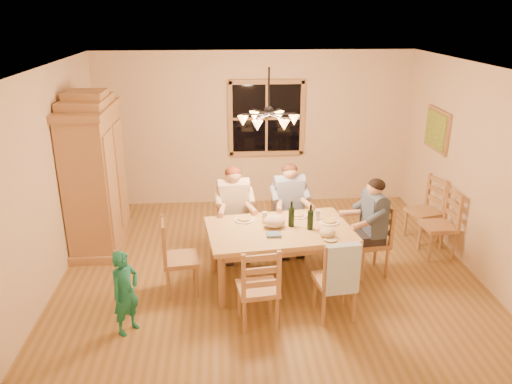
{
  "coord_description": "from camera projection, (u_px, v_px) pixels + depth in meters",
  "views": [
    {
      "loc": [
        -0.59,
        -6.08,
        3.38
      ],
      "look_at": [
        -0.15,
        0.1,
        1.07
      ],
      "focal_mm": 35.0,
      "sensor_mm": 36.0,
      "label": 1
    }
  ],
  "objects": [
    {
      "name": "child",
      "position": [
        125.0,
        292.0,
        5.37
      ],
      "size": [
        0.4,
        0.42,
        0.97
      ],
      "primitive_type": "imported",
      "rotation": [
        0.0,
        0.0,
        0.9
      ],
      "color": "#1B7A64",
      "rests_on": "floor"
    },
    {
      "name": "ceiling",
      "position": [
        269.0,
        67.0,
        5.96
      ],
      "size": [
        5.5,
        5.0,
        0.02
      ],
      "primitive_type": "cube",
      "color": "white",
      "rests_on": "wall_back"
    },
    {
      "name": "wine_glass_a",
      "position": [
        265.0,
        217.0,
        6.43
      ],
      "size": [
        0.06,
        0.06,
        0.14
      ],
      "primitive_type": "cylinder",
      "color": "silver",
      "rests_on": "dining_table"
    },
    {
      "name": "painting",
      "position": [
        437.0,
        130.0,
        7.64
      ],
      "size": [
        0.06,
        0.78,
        0.64
      ],
      "color": "olive",
      "rests_on": "wall_right"
    },
    {
      "name": "wall_back",
      "position": [
        255.0,
        129.0,
        8.77
      ],
      "size": [
        5.5,
        0.02,
        2.7
      ],
      "primitive_type": "cube",
      "color": "beige",
      "rests_on": "floor"
    },
    {
      "name": "cap",
      "position": [
        327.0,
        232.0,
        6.02
      ],
      "size": [
        0.2,
        0.2,
        0.11
      ],
      "primitive_type": "ellipsoid",
      "color": "#C5B683",
      "rests_on": "dining_table"
    },
    {
      "name": "chair_near_left",
      "position": [
        258.0,
        300.0,
        5.56
      ],
      "size": [
        0.49,
        0.47,
        0.99
      ],
      "rotation": [
        0.0,
        0.0,
        0.13
      ],
      "color": "#9D6C45",
      "rests_on": "floor"
    },
    {
      "name": "adult_slate_man",
      "position": [
        373.0,
        215.0,
        6.46
      ],
      "size": [
        0.46,
        0.43,
        0.87
      ],
      "rotation": [
        0.0,
        0.0,
        1.7
      ],
      "color": "#404E66",
      "rests_on": "floor"
    },
    {
      "name": "adult_plaid_man",
      "position": [
        289.0,
        197.0,
        7.08
      ],
      "size": [
        0.43,
        0.46,
        0.87
      ],
      "rotation": [
        0.0,
        0.0,
        3.27
      ],
      "color": "navy",
      "rests_on": "floor"
    },
    {
      "name": "wine_bottle_b",
      "position": [
        310.0,
        217.0,
        6.19
      ],
      "size": [
        0.08,
        0.08,
        0.33
      ],
      "primitive_type": "cylinder",
      "color": "black",
      "rests_on": "dining_table"
    },
    {
      "name": "wine_bottle_a",
      "position": [
        291.0,
        214.0,
        6.28
      ],
      "size": [
        0.08,
        0.08,
        0.33
      ],
      "primitive_type": "cylinder",
      "color": "black",
      "rests_on": "dining_table"
    },
    {
      "name": "chair_spare_back",
      "position": [
        423.0,
        221.0,
        7.61
      ],
      "size": [
        0.52,
        0.54,
        0.99
      ],
      "rotation": [
        0.0,
        0.0,
        1.84
      ],
      "color": "#9D6C45",
      "rests_on": "floor"
    },
    {
      "name": "floor",
      "position": [
        267.0,
        266.0,
        6.9
      ],
      "size": [
        5.5,
        5.5,
        0.0
      ],
      "primitive_type": "plane",
      "color": "olive",
      "rests_on": "ground"
    },
    {
      "name": "chair_end_left",
      "position": [
        181.0,
        270.0,
        6.2
      ],
      "size": [
        0.47,
        0.49,
        0.99
      ],
      "rotation": [
        0.0,
        0.0,
        -1.45
      ],
      "color": "#9D6C45",
      "rests_on": "floor"
    },
    {
      "name": "plate_slate",
      "position": [
        329.0,
        222.0,
        6.43
      ],
      "size": [
        0.26,
        0.26,
        0.02
      ],
      "primitive_type": "cylinder",
      "color": "white",
      "rests_on": "dining_table"
    },
    {
      "name": "chair_far_right",
      "position": [
        288.0,
        231.0,
        7.27
      ],
      "size": [
        0.49,
        0.47,
        0.99
      ],
      "rotation": [
        0.0,
        0.0,
        3.27
      ],
      "color": "#9D6C45",
      "rests_on": "floor"
    },
    {
      "name": "wall_left",
      "position": [
        50.0,
        179.0,
        6.25
      ],
      "size": [
        0.02,
        5.0,
        2.7
      ],
      "primitive_type": "cube",
      "color": "beige",
      "rests_on": "floor"
    },
    {
      "name": "plate_woman",
      "position": [
        244.0,
        220.0,
        6.5
      ],
      "size": [
        0.26,
        0.26,
        0.02
      ],
      "primitive_type": "cylinder",
      "color": "white",
      "rests_on": "dining_table"
    },
    {
      "name": "chair_spare_front",
      "position": [
        437.0,
        236.0,
        7.12
      ],
      "size": [
        0.44,
        0.46,
        0.99
      ],
      "rotation": [
        0.0,
        0.0,
        1.61
      ],
      "color": "#9D6C45",
      "rests_on": "floor"
    },
    {
      "name": "wall_right",
      "position": [
        474.0,
        169.0,
        6.61
      ],
      "size": [
        0.02,
        5.0,
        2.7
      ],
      "primitive_type": "cube",
      "color": "beige",
      "rests_on": "floor"
    },
    {
      "name": "armoire",
      "position": [
        96.0,
        178.0,
        7.2
      ],
      "size": [
        0.66,
        1.4,
        2.3
      ],
      "color": "olive",
      "rests_on": "floor"
    },
    {
      "name": "dining_table",
      "position": [
        279.0,
        236.0,
        6.3
      ],
      "size": [
        1.92,
        1.31,
        0.76
      ],
      "rotation": [
        0.0,
        0.0,
        0.13
      ],
      "color": "#A8804A",
      "rests_on": "floor"
    },
    {
      "name": "chair_far_left",
      "position": [
        234.0,
        236.0,
        7.12
      ],
      "size": [
        0.49,
        0.47,
        0.99
      ],
      "rotation": [
        0.0,
        0.0,
        3.27
      ],
      "color": "#9D6C45",
      "rests_on": "floor"
    },
    {
      "name": "adult_woman",
      "position": [
        234.0,
        201.0,
        6.93
      ],
      "size": [
        0.43,
        0.46,
        0.87
      ],
      "rotation": [
        0.0,
        0.0,
        3.27
      ],
      "color": "#C5B698",
      "rests_on": "floor"
    },
    {
      "name": "towel",
      "position": [
        342.0,
        269.0,
        5.41
      ],
      "size": [
        0.39,
        0.15,
        0.58
      ],
      "primitive_type": "cube",
      "rotation": [
        0.0,
        0.0,
        0.13
      ],
      "color": "#B6D8F7",
      "rests_on": "chair_near_right"
    },
    {
      "name": "chair_end_right",
      "position": [
        370.0,
        252.0,
        6.65
      ],
      "size": [
        0.47,
        0.49,
        0.99
      ],
      "rotation": [
        0.0,
        0.0,
        1.7
      ],
      "color": "#9D6C45",
      "rests_on": "floor"
    },
    {
      "name": "cloth_bundle",
      "position": [
        274.0,
        221.0,
        6.28
      ],
      "size": [
        0.28,
        0.22,
        0.15
      ],
      "primitive_type": "ellipsoid",
      "color": "beige",
      "rests_on": "dining_table"
    },
    {
      "name": "napkin",
      "position": [
        274.0,
        235.0,
        6.06
      ],
      "size": [
        0.2,
        0.16,
        0.03
      ],
      "primitive_type": "cube",
      "rotation": [
        0.0,
        0.0,
        0.13
      ],
      "color": "slate",
      "rests_on": "dining_table"
    },
    {
      "name": "window",
      "position": [
        266.0,
        118.0,
        8.68
      ],
      "size": [
        1.3,
        0.06,
        1.3
      ],
      "color": "black",
      "rests_on": "wall_back"
    },
    {
      "name": "wine_glass_b",
      "position": [
        318.0,
        215.0,
        6.48
      ],
      "size": [
        0.06,
        0.06,
        0.14
      ],
      "primitive_type": "cylinder",
      "color": "silver",
      "rests_on": "dining_table"
    },
    {
      "name": "chandelier",
      "position": [
        269.0,
        118.0,
        6.18
      ],
      "size": [
        0.77,
        0.68,
        0.71
      ],
      "color": "black",
      "rests_on": "ceiling"
    },
    {
      "name": "plate_plaid",
      "position": [
        297.0,
        216.0,
        6.63
      ],
      "size": [
        0.26,
        0.26,
        0.02
      ],
      "primitive_type": "cylinder",
      "color": "white",
      "rests_on": "dining_table"
    },
    {
      "name": "chair_near_right",
      "position": [
        334.0,
        292.0,
        5.73
      ],
      "size": [
        0.49,
        0.47,
        0.99
      ],
      "rotation": [
        0.0,
        0.0,
        0.13
      ],
      "color": "#9D6C45",
      "rests_on": "floor"
    }
  ]
}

